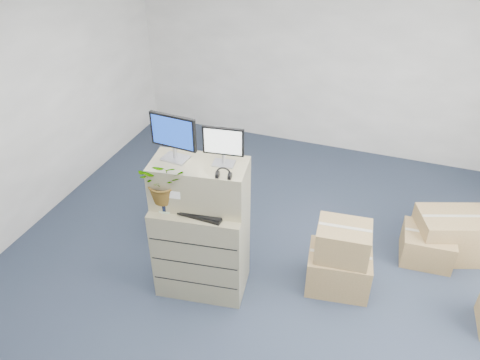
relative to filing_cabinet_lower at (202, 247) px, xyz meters
name	(u,v)px	position (x,y,z in m)	size (l,w,h in m)	color
ground	(256,304)	(0.61, -0.08, -0.52)	(7.00, 7.00, 0.00)	#222A3E
wall_back	(333,60)	(0.61, 3.43, 0.88)	(6.00, 0.02, 2.80)	#BAB8B0
filing_cabinet_lower	(202,247)	(0.00, 0.00, 0.00)	(0.89, 0.54, 1.03)	tan
filing_cabinet_upper	(200,184)	(-0.01, 0.05, 0.74)	(0.89, 0.44, 0.44)	tan
monitor_left	(173,135)	(-0.24, 0.05, 1.21)	(0.45, 0.19, 0.44)	#99999E
monitor_right	(223,144)	(0.21, 0.11, 1.17)	(0.37, 0.17, 0.37)	#99999E
headphones	(224,174)	(0.29, -0.09, 1.00)	(0.13, 0.13, 0.01)	black
keyboard	(201,213)	(0.07, -0.11, 0.53)	(0.45, 0.19, 0.02)	black
mouse	(236,213)	(0.37, -0.01, 0.53)	(0.09, 0.06, 0.03)	silver
water_bottle	(206,193)	(0.05, 0.05, 0.65)	(0.07, 0.07, 0.26)	gray
phone_dock	(198,197)	(-0.04, 0.07, 0.56)	(0.06, 0.06, 0.13)	silver
external_drive	(236,200)	(0.31, 0.17, 0.54)	(0.18, 0.13, 0.05)	black
tissue_box	(234,196)	(0.30, 0.14, 0.62)	(0.25, 0.12, 0.09)	#396EC2
potted_plant	(165,186)	(-0.27, -0.13, 0.77)	(0.48, 0.52, 0.44)	#ABC39D
office_chair	(198,199)	(-0.46, 0.92, -0.15)	(0.71, 0.66, 0.73)	#5B5B5F
cardboard_boxes	(422,258)	(2.14, 0.85, -0.22)	(2.26, 1.56, 0.80)	olive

